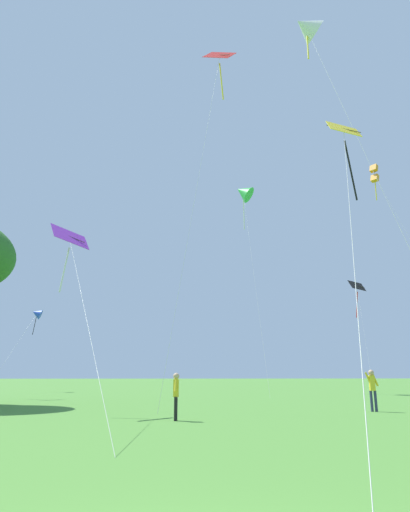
{
  "coord_description": "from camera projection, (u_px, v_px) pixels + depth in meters",
  "views": [
    {
      "loc": [
        -0.19,
        -3.21,
        1.57
      ],
      "look_at": [
        2.06,
        29.7,
        10.2
      ],
      "focal_mm": 31.93,
      "sensor_mm": 36.0,
      "label": 1
    }
  ],
  "objects": [
    {
      "name": "kite_white_distant",
      "position": [
        307.0,
        27.0,
        23.52
      ],
      "size": [
        2.78,
        8.16,
        19.87
      ],
      "color": "white",
      "rests_on": "ground_plane"
    },
    {
      "name": "kite_yellow_diamond",
      "position": [
        346.0,
        144.0,
        13.59
      ],
      "size": [
        3.96,
        8.42,
        9.36
      ],
      "color": "yellow",
      "rests_on": "ground_plane"
    },
    {
      "name": "kite_blue_delta",
      "position": [
        37.0,
        313.0,
        45.95
      ],
      "size": [
        1.97,
        8.35,
        8.21
      ],
      "color": "blue",
      "rests_on": "ground_plane"
    },
    {
      "name": "kite_red_high",
      "position": [
        219.0,
        69.0,
        28.26
      ],
      "size": [
        4.32,
        5.36,
        21.9
      ],
      "color": "red",
      "rests_on": "ground_plane"
    },
    {
      "name": "person_with_spool",
      "position": [
        372.0,
        386.0,
        20.23
      ],
      "size": [
        0.58,
        0.24,
        1.79
      ],
      "color": "#2D3351",
      "rests_on": "ground_plane"
    },
    {
      "name": "kite_black_large",
      "position": [
        357.0,
        293.0,
        47.12
      ],
      "size": [
        2.64,
        6.63,
        11.2
      ],
      "color": "black",
      "rests_on": "ground_plane"
    },
    {
      "name": "kite_orange_box",
      "position": [
        375.0,
        175.0,
        46.45
      ],
      "size": [
        3.48,
        9.56,
        22.49
      ],
      "color": "orange",
      "rests_on": "ground_plane"
    },
    {
      "name": "kite_green_small",
      "position": [
        243.0,
        192.0,
        48.23
      ],
      "size": [
        2.73,
        13.02,
        21.5
      ],
      "color": "green",
      "rests_on": "ground_plane"
    },
    {
      "name": "kite_purple_streamer",
      "position": [
        69.0,
        246.0,
        20.73
      ],
      "size": [
        4.68,
        11.83,
        8.37
      ],
      "color": "purple",
      "rests_on": "ground_plane"
    },
    {
      "name": "person_far_back",
      "position": [
        176.0,
        392.0,
        16.26
      ],
      "size": [
        0.22,
        0.53,
        1.64
      ],
      "color": "black",
      "rests_on": "ground_plane"
    }
  ]
}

